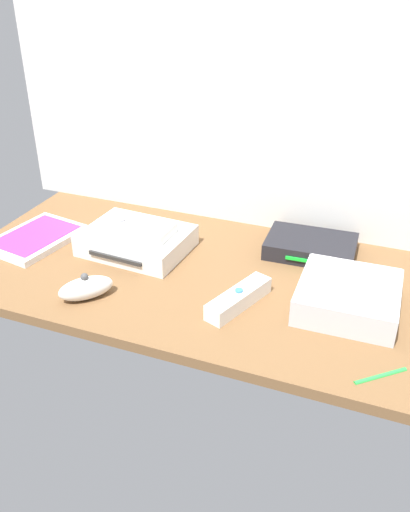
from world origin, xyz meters
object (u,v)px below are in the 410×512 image
mini_computer (348,296)px  remote_nunchuk (86,288)px  game_console (137,240)px  network_router (311,246)px  remote_wand (239,298)px  remote_classic_pad (138,228)px  stylus_pen (381,375)px  game_case (36,238)px

mini_computer → remote_nunchuk: size_ratio=1.67×
game_console → network_router: game_console is taller
network_router → remote_wand: (-7.99, -23.23, -0.19)cm
game_console → remote_classic_pad: 3.31cm
mini_computer → network_router: 20.02cm
remote_nunchuk → stylus_pen: (51.94, -2.18, -1.69)cm
remote_wand → stylus_pen: 27.28cm
remote_wand → remote_nunchuk: remote_nunchuk is taller
game_case → network_router: size_ratio=1.14×
mini_computer → remote_wand: mini_computer is taller
remote_wand → stylus_pen: remote_wand is taller
remote_wand → remote_classic_pad: size_ratio=1.03×
mini_computer → game_case: size_ratio=0.82×
game_console → game_case: game_console is taller
mini_computer → remote_wand: bearing=-161.7°
game_case → remote_classic_pad: size_ratio=1.43×
remote_classic_pad → stylus_pen: size_ratio=1.64×
remote_nunchuk → stylus_pen: remote_nunchuk is taller
game_case → remote_nunchuk: 26.42cm
remote_wand → remote_classic_pad: (-25.55, 11.22, 3.90)cm
game_console → game_case: (-22.14, -4.48, -1.44)cm
mini_computer → remote_classic_pad: size_ratio=1.18×
network_router → remote_wand: 24.57cm
game_case → stylus_pen: (73.82, -16.93, -0.41)cm
game_console → mini_computer: 44.64cm
remote_nunchuk → remote_classic_pad: 19.11cm
remote_nunchuk → stylus_pen: size_ratio=1.15×
game_console → mini_computer: (44.27, -5.72, 0.44)cm
game_console → remote_nunchuk: 19.24cm
remote_nunchuk → remote_classic_pad: (0.94, 18.78, 3.37)cm
remote_nunchuk → stylus_pen: 52.01cm
network_router → remote_nunchuk: bearing=-140.6°
remote_wand → stylus_pen: size_ratio=1.68×
game_console → mini_computer: size_ratio=1.27×
mini_computer → remote_nunchuk: 46.54cm
mini_computer → game_case: 66.45cm
network_router → remote_classic_pad: remote_classic_pad is taller
remote_wand → remote_nunchuk: bearing=-144.2°
game_console → remote_classic_pad: remote_classic_pad is taller
game_case → network_router: 58.60cm
game_console → remote_wand: (26.22, -11.67, -0.69)cm
game_case → stylus_pen: size_ratio=2.34×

